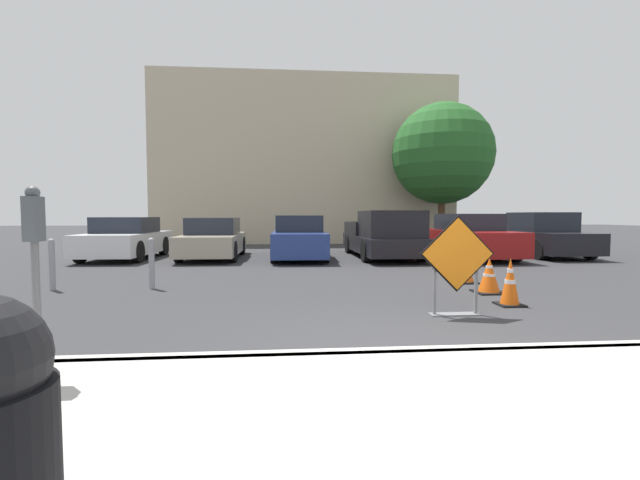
% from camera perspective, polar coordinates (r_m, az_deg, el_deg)
% --- Properties ---
extents(ground_plane, '(96.00, 96.00, 0.00)m').
position_cam_1_polar(ground_plane, '(14.19, 0.41, -2.57)').
color(ground_plane, '#333335').
extents(sidewalk_strip, '(24.00, 3.11, 0.14)m').
position_cam_1_polar(sidewalk_strip, '(3.15, 22.18, -23.20)').
color(sidewalk_strip, '#ADAAA3').
rests_on(sidewalk_strip, ground_plane).
extents(curb_lip, '(24.00, 0.20, 0.14)m').
position_cam_1_polar(curb_lip, '(4.48, 12.78, -14.85)').
color(curb_lip, '#ADAAA3').
rests_on(curb_lip, ground_plane).
extents(road_closed_sign, '(1.10, 0.20, 1.46)m').
position_cam_1_polar(road_closed_sign, '(6.49, 17.80, -2.83)').
color(road_closed_sign, black).
rests_on(road_closed_sign, ground_plane).
extents(traffic_cone_nearest, '(0.40, 0.40, 0.78)m').
position_cam_1_polar(traffic_cone_nearest, '(7.59, 24.01, -5.16)').
color(traffic_cone_nearest, black).
rests_on(traffic_cone_nearest, ground_plane).
extents(traffic_cone_second, '(0.53, 0.53, 0.67)m').
position_cam_1_polar(traffic_cone_second, '(8.65, 21.63, -4.46)').
color(traffic_cone_second, black).
rests_on(traffic_cone_second, ground_plane).
extents(traffic_cone_third, '(0.51, 0.51, 0.70)m').
position_cam_1_polar(traffic_cone_third, '(9.77, 18.76, -3.44)').
color(traffic_cone_third, black).
rests_on(traffic_cone_third, ground_plane).
extents(traffic_cone_fourth, '(0.46, 0.46, 0.78)m').
position_cam_1_polar(traffic_cone_fourth, '(10.74, 17.92, -2.60)').
color(traffic_cone_fourth, black).
rests_on(traffic_cone_fourth, ground_plane).
extents(traffic_cone_fifth, '(0.49, 0.49, 0.72)m').
position_cam_1_polar(traffic_cone_fifth, '(11.80, 16.31, -2.20)').
color(traffic_cone_fifth, black).
rests_on(traffic_cone_fifth, ground_plane).
extents(parked_car_nearest, '(2.05, 4.10, 1.39)m').
position_cam_1_polar(parked_car_nearest, '(15.70, -24.50, 0.09)').
color(parked_car_nearest, silver).
rests_on(parked_car_nearest, ground_plane).
extents(parked_car_second, '(1.87, 4.28, 1.37)m').
position_cam_1_polar(parked_car_second, '(14.93, -14.04, 0.08)').
color(parked_car_second, '#A39984').
rests_on(parked_car_second, ground_plane).
extents(parked_car_third, '(1.84, 4.19, 1.45)m').
position_cam_1_polar(parked_car_third, '(14.34, -2.80, 0.16)').
color(parked_car_third, navy).
rests_on(parked_car_third, ground_plane).
extents(pickup_truck, '(2.05, 5.40, 1.60)m').
position_cam_1_polar(pickup_truck, '(14.71, 8.57, 0.41)').
color(pickup_truck, black).
rests_on(pickup_truck, ground_plane).
extents(parked_car_fourth, '(2.00, 4.52, 1.51)m').
position_cam_1_polar(parked_car_fourth, '(15.44, 19.25, 0.31)').
color(parked_car_fourth, maroon).
rests_on(parked_car_fourth, ground_plane).
extents(parked_car_fifth, '(2.00, 4.15, 1.56)m').
position_cam_1_polar(parked_car_fifth, '(17.19, 27.52, 0.44)').
color(parked_car_fifth, black).
rests_on(parked_car_fifth, ground_plane).
extents(bollard_nearest, '(0.12, 0.12, 1.02)m').
position_cam_1_polar(bollard_nearest, '(9.09, -21.53, -2.75)').
color(bollard_nearest, gray).
rests_on(bollard_nearest, ground_plane).
extents(bollard_second, '(0.12, 0.12, 1.01)m').
position_cam_1_polar(bollard_second, '(9.79, -32.13, -2.62)').
color(bollard_second, gray).
rests_on(bollard_second, ground_plane).
extents(parking_meter, '(0.11, 0.15, 1.56)m').
position_cam_1_polar(parking_meter, '(4.23, -33.77, -0.81)').
color(parking_meter, '#59595B').
rests_on(parking_meter, sidewalk_strip).
extents(building_facade_backdrop, '(15.54, 5.00, 8.61)m').
position_cam_1_polar(building_facade_backdrop, '(24.20, -2.08, 10.08)').
color(building_facade_backdrop, beige).
rests_on(building_facade_backdrop, ground_plane).
extents(street_tree_behind_lot, '(4.76, 4.76, 6.75)m').
position_cam_1_polar(street_tree_behind_lot, '(21.46, 16.01, 10.98)').
color(street_tree_behind_lot, '#513823').
rests_on(street_tree_behind_lot, ground_plane).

